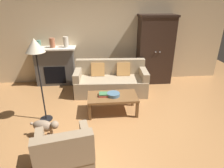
{
  "coord_description": "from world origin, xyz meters",
  "views": [
    {
      "loc": [
        -0.38,
        -3.33,
        2.42
      ],
      "look_at": [
        0.0,
        0.87,
        0.55
      ],
      "focal_mm": 31.43,
      "sensor_mm": 36.0,
      "label": 1
    }
  ],
  "objects_px": {
    "armchair_near_left": "(65,157)",
    "coffee_table": "(113,98)",
    "fruit_bowl": "(113,94)",
    "mantel_vase_terracotta": "(52,43)",
    "dog": "(45,126)",
    "couch": "(111,81)",
    "mantel_vase_cream": "(66,42)",
    "book_stack": "(104,94)",
    "floor_lamp": "(36,51)",
    "fireplace": "(55,66)",
    "armoire": "(155,50)",
    "mantel_vase_jade": "(38,44)"
  },
  "relations": [
    {
      "from": "mantel_vase_jade",
      "to": "floor_lamp",
      "type": "distance_m",
      "value": 2.0
    },
    {
      "from": "fruit_bowl",
      "to": "dog",
      "type": "bearing_deg",
      "value": -150.47
    },
    {
      "from": "armoire",
      "to": "couch",
      "type": "bearing_deg",
      "value": -154.88
    },
    {
      "from": "couch",
      "to": "armchair_near_left",
      "type": "height_order",
      "value": "armchair_near_left"
    },
    {
      "from": "coffee_table",
      "to": "armoire",
      "type": "bearing_deg",
      "value": 50.19
    },
    {
      "from": "armchair_near_left",
      "to": "mantel_vase_cream",
      "type": "bearing_deg",
      "value": 95.19
    },
    {
      "from": "fruit_bowl",
      "to": "armchair_near_left",
      "type": "relative_size",
      "value": 0.32
    },
    {
      "from": "coffee_table",
      "to": "mantel_vase_cream",
      "type": "relative_size",
      "value": 3.72
    },
    {
      "from": "armchair_near_left",
      "to": "coffee_table",
      "type": "bearing_deg",
      "value": 62.79
    },
    {
      "from": "fruit_bowl",
      "to": "book_stack",
      "type": "bearing_deg",
      "value": 173.33
    },
    {
      "from": "mantel_vase_terracotta",
      "to": "floor_lamp",
      "type": "height_order",
      "value": "floor_lamp"
    },
    {
      "from": "armoire",
      "to": "mantel_vase_terracotta",
      "type": "bearing_deg",
      "value": 178.83
    },
    {
      "from": "coffee_table",
      "to": "dog",
      "type": "height_order",
      "value": "coffee_table"
    },
    {
      "from": "coffee_table",
      "to": "fruit_bowl",
      "type": "height_order",
      "value": "fruit_bowl"
    },
    {
      "from": "floor_lamp",
      "to": "mantel_vase_terracotta",
      "type": "bearing_deg",
      "value": 92.32
    },
    {
      "from": "floor_lamp",
      "to": "fireplace",
      "type": "bearing_deg",
      "value": 92.3
    },
    {
      "from": "coffee_table",
      "to": "mantel_vase_cream",
      "type": "distance_m",
      "value": 2.29
    },
    {
      "from": "floor_lamp",
      "to": "fruit_bowl",
      "type": "bearing_deg",
      "value": 5.96
    },
    {
      "from": "couch",
      "to": "coffee_table",
      "type": "height_order",
      "value": "couch"
    },
    {
      "from": "armoire",
      "to": "fruit_bowl",
      "type": "xyz_separation_m",
      "value": [
        -1.4,
        -1.71,
        -0.54
      ]
    },
    {
      "from": "couch",
      "to": "armchair_near_left",
      "type": "relative_size",
      "value": 2.18
    },
    {
      "from": "mantel_vase_terracotta",
      "to": "dog",
      "type": "bearing_deg",
      "value": -85.41
    },
    {
      "from": "armoire",
      "to": "coffee_table",
      "type": "xyz_separation_m",
      "value": [
        -1.42,
        -1.7,
        -0.63
      ]
    },
    {
      "from": "armoire",
      "to": "armchair_near_left",
      "type": "xyz_separation_m",
      "value": [
        -2.26,
        -3.34,
        -0.68
      ]
    },
    {
      "from": "dog",
      "to": "mantel_vase_cream",
      "type": "bearing_deg",
      "value": 86.0
    },
    {
      "from": "armoire",
      "to": "fruit_bowl",
      "type": "distance_m",
      "value": 2.28
    },
    {
      "from": "fruit_bowl",
      "to": "mantel_vase_terracotta",
      "type": "distance_m",
      "value": 2.48
    },
    {
      "from": "armoire",
      "to": "dog",
      "type": "distance_m",
      "value": 3.77
    },
    {
      "from": "mantel_vase_cream",
      "to": "mantel_vase_jade",
      "type": "bearing_deg",
      "value": 180.0
    },
    {
      "from": "armchair_near_left",
      "to": "fruit_bowl",
      "type": "bearing_deg",
      "value": 62.27
    },
    {
      "from": "fruit_bowl",
      "to": "mantel_vase_terracotta",
      "type": "height_order",
      "value": "mantel_vase_terracotta"
    },
    {
      "from": "mantel_vase_jade",
      "to": "armchair_near_left",
      "type": "bearing_deg",
      "value": -72.55
    },
    {
      "from": "book_stack",
      "to": "armchair_near_left",
      "type": "height_order",
      "value": "armchair_near_left"
    },
    {
      "from": "book_stack",
      "to": "mantel_vase_cream",
      "type": "bearing_deg",
      "value": 119.07
    },
    {
      "from": "mantel_vase_terracotta",
      "to": "mantel_vase_cream",
      "type": "height_order",
      "value": "mantel_vase_cream"
    },
    {
      "from": "book_stack",
      "to": "dog",
      "type": "distance_m",
      "value": 1.41
    },
    {
      "from": "coffee_table",
      "to": "mantel_vase_terracotta",
      "type": "relative_size",
      "value": 4.16
    },
    {
      "from": "mantel_vase_cream",
      "to": "fireplace",
      "type": "bearing_deg",
      "value": 177.3
    },
    {
      "from": "couch",
      "to": "mantel_vase_cream",
      "type": "bearing_deg",
      "value": 149.89
    },
    {
      "from": "couch",
      "to": "fireplace",
      "type": "bearing_deg",
      "value": 155.66
    },
    {
      "from": "fireplace",
      "to": "armchair_near_left",
      "type": "height_order",
      "value": "fireplace"
    },
    {
      "from": "mantel_vase_terracotta",
      "to": "armchair_near_left",
      "type": "xyz_separation_m",
      "value": [
        0.69,
        -3.4,
        -0.94
      ]
    },
    {
      "from": "fruit_bowl",
      "to": "mantel_vase_terracotta",
      "type": "bearing_deg",
      "value": 131.14
    },
    {
      "from": "floor_lamp",
      "to": "dog",
      "type": "relative_size",
      "value": 3.15
    },
    {
      "from": "couch",
      "to": "mantel_vase_terracotta",
      "type": "distance_m",
      "value": 1.97
    },
    {
      "from": "fireplace",
      "to": "floor_lamp",
      "type": "bearing_deg",
      "value": -87.7
    },
    {
      "from": "fireplace",
      "to": "couch",
      "type": "height_order",
      "value": "fireplace"
    },
    {
      "from": "mantel_vase_cream",
      "to": "dog",
      "type": "xyz_separation_m",
      "value": [
        -0.18,
        -2.53,
        -1.02
      ]
    },
    {
      "from": "armoire",
      "to": "coffee_table",
      "type": "bearing_deg",
      "value": -129.81
    },
    {
      "from": "mantel_vase_cream",
      "to": "armoire",
      "type": "bearing_deg",
      "value": -1.34
    }
  ]
}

